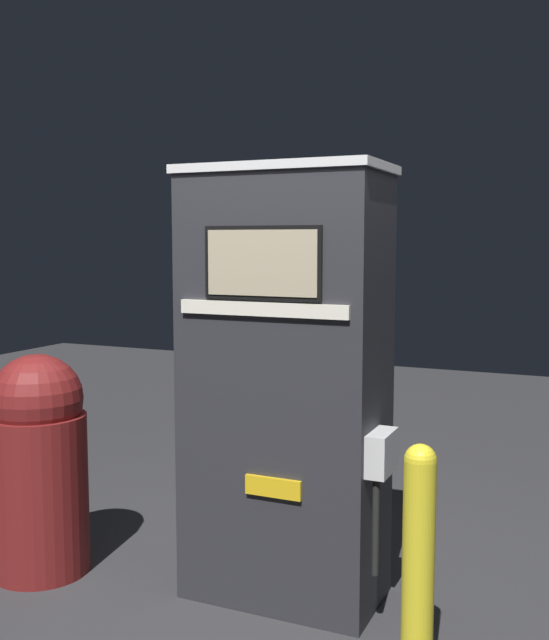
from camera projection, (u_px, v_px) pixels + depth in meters
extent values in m
plane|color=#2D2D30|center=(263.00, 617.00, 3.42)|extent=(14.00, 14.00, 0.00)
cube|color=#28282D|center=(285.00, 481.00, 3.60)|extent=(0.92, 0.51, 1.13)
cube|color=#28282D|center=(286.00, 271.00, 3.49)|extent=(0.92, 0.51, 0.89)
cube|color=silver|center=(286.00, 170.00, 3.44)|extent=(0.95, 0.54, 0.04)
cube|color=black|center=(262.00, 263.00, 3.25)|extent=(0.56, 0.01, 0.32)
cube|color=tan|center=(261.00, 263.00, 3.24)|extent=(0.52, 0.01, 0.29)
cube|color=silver|center=(262.00, 309.00, 3.27)|extent=(0.81, 0.02, 0.06)
cube|color=gold|center=(273.00, 487.00, 3.33)|extent=(0.27, 0.02, 0.09)
cube|color=silver|center=(382.00, 453.00, 3.27)|extent=(0.09, 0.23, 0.19)
cylinder|color=black|center=(376.00, 527.00, 3.24)|extent=(0.03, 0.03, 0.43)
cylinder|color=yellow|center=(418.00, 578.00, 2.81)|extent=(0.12, 0.12, 0.91)
sphere|color=yellow|center=(420.00, 460.00, 2.76)|extent=(0.12, 0.12, 0.12)
cylinder|color=maroon|center=(40.00, 494.00, 3.86)|extent=(0.49, 0.49, 0.83)
sphere|color=maroon|center=(37.00, 400.00, 3.81)|extent=(0.47, 0.47, 0.47)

